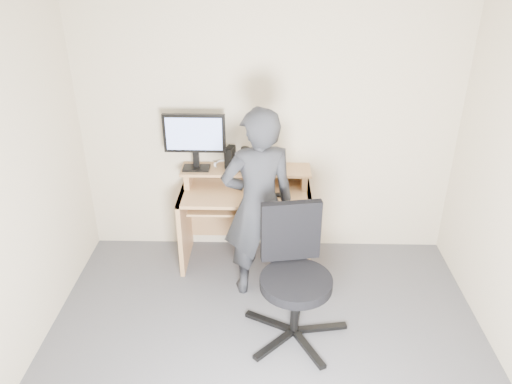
{
  "coord_description": "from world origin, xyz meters",
  "views": [
    {
      "loc": [
        -0.01,
        -2.61,
        2.83
      ],
      "look_at": [
        -0.09,
        1.05,
        0.95
      ],
      "focal_mm": 35.0,
      "sensor_mm": 36.0,
      "label": 1
    }
  ],
  "objects_px": {
    "monitor": "(194,137)",
    "office_chair": "(294,270)",
    "desk": "(246,206)",
    "person": "(258,205)"
  },
  "relations": [
    {
      "from": "desk",
      "to": "person",
      "type": "distance_m",
      "value": 0.6
    },
    {
      "from": "desk",
      "to": "monitor",
      "type": "distance_m",
      "value": 0.82
    },
    {
      "from": "desk",
      "to": "monitor",
      "type": "relative_size",
      "value": 2.15
    },
    {
      "from": "monitor",
      "to": "office_chair",
      "type": "xyz_separation_m",
      "value": [
        0.87,
        -1.09,
        -0.66
      ]
    },
    {
      "from": "monitor",
      "to": "office_chair",
      "type": "height_order",
      "value": "monitor"
    },
    {
      "from": "desk",
      "to": "monitor",
      "type": "bearing_deg",
      "value": 173.71
    },
    {
      "from": "monitor",
      "to": "person",
      "type": "relative_size",
      "value": 0.33
    },
    {
      "from": "desk",
      "to": "monitor",
      "type": "height_order",
      "value": "monitor"
    },
    {
      "from": "monitor",
      "to": "person",
      "type": "xyz_separation_m",
      "value": [
        0.59,
        -0.56,
        -0.38
      ]
    },
    {
      "from": "monitor",
      "to": "office_chair",
      "type": "relative_size",
      "value": 0.54
    }
  ]
}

